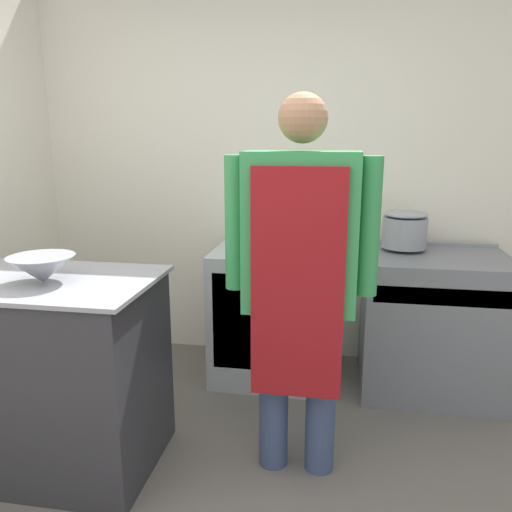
{
  "coord_description": "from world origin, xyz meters",
  "views": [
    {
      "loc": [
        0.52,
        -1.32,
        1.57
      ],
      "look_at": [
        0.1,
        1.18,
        0.96
      ],
      "focal_mm": 35.0,
      "sensor_mm": 36.0,
      "label": 1
    }
  ],
  "objects_px": {
    "person_cook": "(300,267)",
    "stock_pot": "(405,229)",
    "fridge_unit": "(267,312)",
    "stove": "(432,323)",
    "mixing_bowl": "(42,269)"
  },
  "relations": [
    {
      "from": "fridge_unit",
      "to": "stock_pot",
      "type": "height_order",
      "value": "stock_pot"
    },
    {
      "from": "stock_pot",
      "to": "person_cook",
      "type": "bearing_deg",
      "value": -118.49
    },
    {
      "from": "mixing_bowl",
      "to": "person_cook",
      "type": "bearing_deg",
      "value": 9.65
    },
    {
      "from": "person_cook",
      "to": "mixing_bowl",
      "type": "bearing_deg",
      "value": -170.35
    },
    {
      "from": "stove",
      "to": "mixing_bowl",
      "type": "height_order",
      "value": "mixing_bowl"
    },
    {
      "from": "person_cook",
      "to": "mixing_bowl",
      "type": "distance_m",
      "value": 1.15
    },
    {
      "from": "stove",
      "to": "stock_pot",
      "type": "bearing_deg",
      "value": 148.46
    },
    {
      "from": "mixing_bowl",
      "to": "fridge_unit",
      "type": "bearing_deg",
      "value": 54.01
    },
    {
      "from": "person_cook",
      "to": "stock_pot",
      "type": "xyz_separation_m",
      "value": [
        0.57,
        1.05,
        0.0
      ]
    },
    {
      "from": "fridge_unit",
      "to": "mixing_bowl",
      "type": "bearing_deg",
      "value": -125.99
    },
    {
      "from": "fridge_unit",
      "to": "person_cook",
      "type": "relative_size",
      "value": 0.5
    },
    {
      "from": "person_cook",
      "to": "stove",
      "type": "bearing_deg",
      "value": 50.72
    },
    {
      "from": "stove",
      "to": "fridge_unit",
      "type": "bearing_deg",
      "value": 178.41
    },
    {
      "from": "mixing_bowl",
      "to": "stock_pot",
      "type": "height_order",
      "value": "stock_pot"
    },
    {
      "from": "fridge_unit",
      "to": "stock_pot",
      "type": "distance_m",
      "value": 1.04
    }
  ]
}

